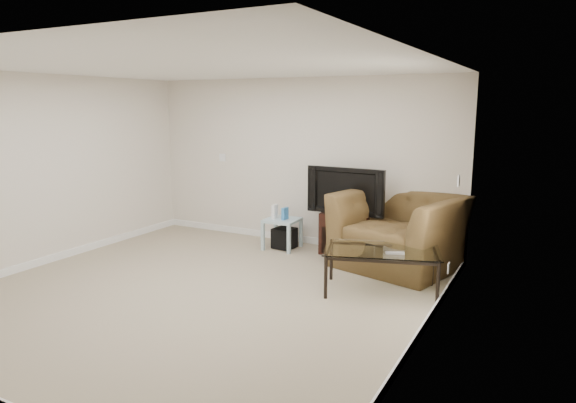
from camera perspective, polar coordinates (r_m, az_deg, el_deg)
The scene contains 18 objects.
floor at distance 6.00m, azimuth -9.79°, elevation -9.96°, with size 5.00×5.00×0.00m, color tan.
ceiling at distance 5.63m, azimuth -10.62°, elevation 14.59°, with size 5.00×5.00×0.00m, color white.
wall_back at distance 7.78m, azimuth 1.24°, elevation 4.43°, with size 5.00×0.02×2.50m, color silver.
wall_left at distance 7.48m, azimuth -25.48°, elevation 3.13°, with size 0.02×5.00×2.50m, color silver.
wall_right at distance 4.60m, azimuth 15.18°, elevation -0.34°, with size 0.02×5.00×2.50m, color silver.
plate_back at distance 8.49m, azimuth -7.29°, elevation 4.87°, with size 0.12×0.02×0.12m, color white.
plate_right_switch at distance 6.15m, azimuth 18.43°, elevation 2.20°, with size 0.02×0.09×0.13m, color white.
plate_right_outlet at distance 6.07m, azimuth 17.41°, elevation -7.07°, with size 0.02×0.08×0.12m, color white.
tv_stand at distance 7.39m, azimuth 6.69°, elevation -3.48°, with size 0.72×0.50×0.60m, color black, non-canonical shape.
dvd_player at distance 7.31m, azimuth 6.63°, elevation -2.04°, with size 0.42×0.30×0.06m, color black.
television at distance 7.24m, azimuth 6.72°, elevation 1.28°, with size 1.06×0.21×0.66m, color black.
side_table at distance 7.60m, azimuth -0.66°, elevation -3.59°, with size 0.47×0.47×0.45m, color #AABBCC, non-canonical shape.
subwoofer at distance 7.62m, azimuth -0.40°, elevation -4.06°, with size 0.29×0.29×0.29m, color black.
game_console at distance 7.56m, azimuth -1.49°, elevation -1.13°, with size 0.05×0.15×0.21m, color white.
game_case at distance 7.49m, azimuth -0.34°, elevation -1.35°, with size 0.05×0.13×0.18m, color #337FCC.
recliner at distance 6.81m, azimuth 12.25°, elevation -1.85°, with size 1.48×0.96×1.30m, color #53351D.
coffee_table at distance 5.96m, azimuth 10.28°, elevation -7.57°, with size 1.28×0.72×0.50m, color black, non-canonical shape.
remote at distance 5.73m, azimuth 11.79°, elevation -5.62°, with size 0.20×0.06×0.02m, color #B2B2B7.
Camera 1 is at (3.48, -4.41, 2.10)m, focal length 32.00 mm.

